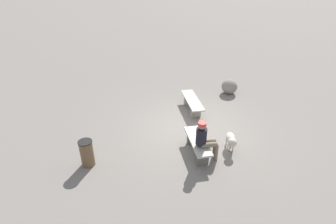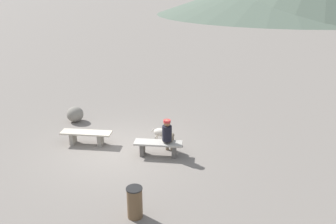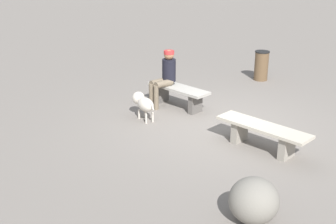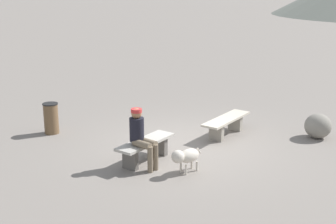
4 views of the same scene
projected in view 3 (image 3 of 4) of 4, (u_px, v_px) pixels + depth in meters
name	position (u px, v px, depth m)	size (l,w,h in m)	color
ground	(220.00, 127.00, 8.80)	(210.00, 210.00, 0.06)	gray
bench_left	(263.00, 133.00, 7.66)	(1.79, 0.84, 0.46)	gray
bench_right	(178.00, 93.00, 9.72)	(1.60, 0.79, 0.48)	#605B56
seated_person	(165.00, 74.00, 9.70)	(0.38, 0.66, 1.26)	black
dog	(143.00, 103.00, 9.03)	(0.78, 0.28, 0.54)	beige
trash_bin	(261.00, 66.00, 11.73)	(0.39, 0.39, 0.79)	brown
boulder	(254.00, 201.00, 5.62)	(0.66, 0.65, 0.62)	gray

